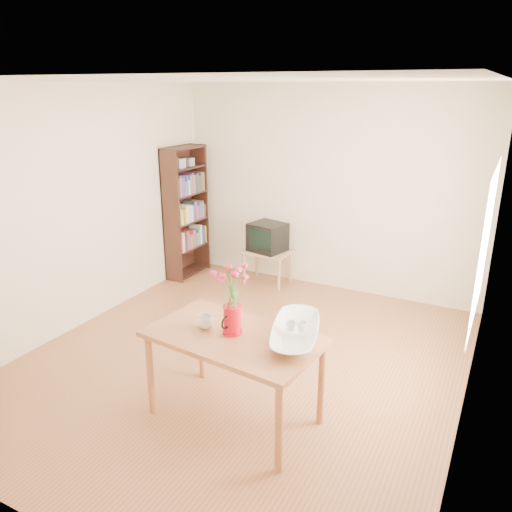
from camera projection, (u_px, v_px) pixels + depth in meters
The scene contains 11 objects.
room at pixel (244, 234), 4.46m from camera, with size 4.50×4.50×4.50m.
table at pixel (234, 345), 3.85m from camera, with size 1.40×0.90×0.75m.
tv_stand at pixel (267, 256), 6.72m from camera, with size 0.60×0.45×0.46m.
bookshelf at pixel (186, 217), 6.89m from camera, with size 0.28×0.70×1.80m.
pitcher at pixel (232, 320), 3.82m from camera, with size 0.15×0.23×0.24m.
flowers at pixel (232, 283), 3.72m from camera, with size 0.27×0.27×0.38m, color #E1355E, non-canonical shape.
mug at pixel (205, 322), 3.92m from camera, with size 0.13×0.13×0.10m, color white.
bowl at pixel (296, 307), 3.71m from camera, with size 0.52×0.52×0.49m, color white.
teacup_a at pixel (291, 312), 3.75m from camera, with size 0.07×0.07×0.06m, color white.
teacup_b at pixel (302, 313), 3.72m from camera, with size 0.07×0.07×0.07m, color white.
television at pixel (268, 237), 6.65m from camera, with size 0.51×0.49×0.38m.
Camera 1 is at (2.11, -3.74, 2.56)m, focal length 35.00 mm.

